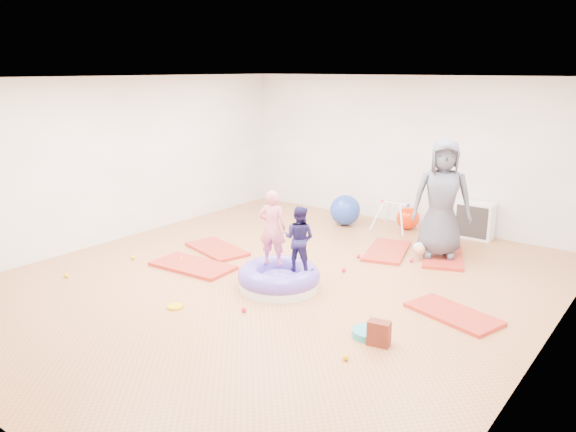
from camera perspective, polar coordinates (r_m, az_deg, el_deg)
The scene contains 19 objects.
room at distance 7.58m, azimuth -1.37°, elevation 3.19°, with size 7.01×8.01×2.81m.
gym_mat_front_left at distance 8.64m, azimuth -9.65°, elevation -5.02°, with size 1.27×0.63×0.05m, color red.
gym_mat_mid_left at distance 9.37m, azimuth -7.24°, elevation -3.35°, with size 1.16×0.58×0.05m, color red.
gym_mat_center_back at distance 9.34m, azimuth 10.03°, elevation -3.52°, with size 1.21×0.60×0.05m, color red.
gym_mat_right at distance 7.23m, azimuth 16.46°, elevation -9.53°, with size 1.11×0.56×0.05m, color red.
gym_mat_rear_right at distance 9.28m, azimuth 15.43°, elevation -3.97°, with size 1.22×0.61×0.05m, color red.
inflatable_cushion at distance 7.73m, azimuth -0.93°, elevation -6.33°, with size 1.13×1.13×0.36m.
child_pink at distance 7.68m, azimuth -1.60°, elevation -0.84°, with size 0.38×0.25×1.05m, color #E56B82.
child_navy at distance 7.47m, azimuth 1.15°, elevation -1.94°, with size 0.44×0.34×0.90m, color #1B1646.
adult_caregiver at distance 9.00m, azimuth 15.37°, elevation 1.73°, with size 0.90×0.59×1.84m, color #454653.
infant at distance 9.12m, azimuth 13.57°, elevation -3.27°, with size 0.37×0.37×0.22m.
ball_pit_balls at distance 7.93m, azimuth -1.90°, elevation -6.59°, with size 4.52×3.68×0.07m.
exercise_ball_blue at distance 10.79m, azimuth 5.82°, elevation 0.60°, with size 0.58×0.58×0.58m, color #203DA2.
exercise_ball_orange at distance 10.70m, azimuth 12.09°, elevation -0.21°, with size 0.42×0.42×0.42m, color red.
infant_play_gym at distance 10.55m, azimuth 10.80°, elevation 0.43°, with size 0.69×0.66×0.53m.
cube_shelf at distance 10.43m, azimuth 18.41°, elevation -0.40°, with size 0.65×0.32×0.65m.
balance_disc at distance 6.50m, azimuth 8.13°, elevation -11.70°, with size 0.36×0.36×0.08m, color teal.
backpack at distance 6.30m, azimuth 9.22°, elevation -11.67°, with size 0.24×0.15×0.28m, color #C04128.
yellow_toy at distance 7.29m, azimuth -11.38°, elevation -9.03°, with size 0.20×0.20×0.03m, color #E3BE00.
Camera 1 is at (4.61, -5.82, 2.93)m, focal length 35.00 mm.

